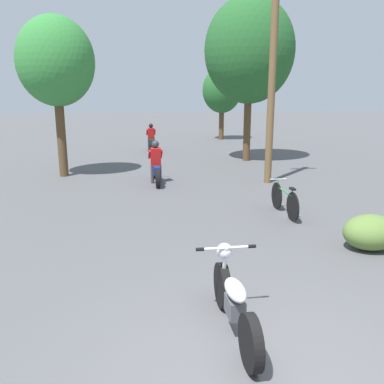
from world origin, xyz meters
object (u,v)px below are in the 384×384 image
at_px(motorcycle_rider_lead, 156,167).
at_px(bicycle_parked, 284,200).
at_px(motorcycle_rider_far, 151,141).
at_px(roadside_tree_right_near, 250,51).
at_px(motorcycle_foreground, 234,301).
at_px(utility_pole, 272,73).
at_px(roadside_tree_right_far, 222,91).
at_px(roadside_tree_left, 56,62).

relative_size(motorcycle_rider_lead, bicycle_parked, 1.18).
height_order(motorcycle_rider_far, bicycle_parked, motorcycle_rider_far).
bearing_deg(motorcycle_rider_lead, roadside_tree_right_near, 42.91).
distance_m(roadside_tree_right_near, motorcycle_foreground, 14.37).
bearing_deg(utility_pole, bicycle_parked, -102.92).
xyz_separation_m(roadside_tree_right_far, motorcycle_foreground, (-4.77, -21.56, -2.68)).
distance_m(roadside_tree_left, motorcycle_rider_far, 7.72).
bearing_deg(motorcycle_rider_far, motorcycle_rider_lead, -92.15).
height_order(motorcycle_rider_lead, bicycle_parked, motorcycle_rider_lead).
relative_size(roadside_tree_right_near, bicycle_parked, 3.90).
bearing_deg(motorcycle_foreground, roadside_tree_right_far, 77.51).
bearing_deg(bicycle_parked, motorcycle_rider_far, 102.69).
height_order(motorcycle_foreground, bicycle_parked, motorcycle_foreground).
bearing_deg(utility_pole, roadside_tree_right_near, 82.74).
relative_size(utility_pole, roadside_tree_left, 1.26).
relative_size(utility_pole, roadside_tree_right_near, 1.01).
bearing_deg(motorcycle_rider_lead, roadside_tree_right_far, 67.66).
bearing_deg(motorcycle_foreground, motorcycle_rider_far, 90.28).
relative_size(roadside_tree_right_far, roadside_tree_left, 0.82).
distance_m(roadside_tree_right_near, roadside_tree_right_far, 8.63).
distance_m(motorcycle_rider_lead, motorcycle_rider_far, 7.60).
bearing_deg(roadside_tree_right_near, utility_pole, -97.26).
bearing_deg(roadside_tree_right_near, motorcycle_foreground, -106.98).
bearing_deg(motorcycle_rider_far, roadside_tree_right_near, -40.79).
height_order(roadside_tree_right_far, roadside_tree_left, roadside_tree_left).
distance_m(utility_pole, roadside_tree_left, 7.43).
bearing_deg(roadside_tree_right_far, motorcycle_rider_lead, -112.34).
bearing_deg(roadside_tree_right_near, roadside_tree_left, -162.81).
xyz_separation_m(motorcycle_rider_lead, bicycle_parked, (2.94, -4.22, -0.17)).
distance_m(utility_pole, motorcycle_foreground, 9.71).
xyz_separation_m(roadside_tree_right_far, bicycle_parked, (-2.20, -16.72, -2.73)).
distance_m(motorcycle_foreground, bicycle_parked, 5.48).
bearing_deg(bicycle_parked, motorcycle_foreground, -118.05).
relative_size(roadside_tree_right_far, motorcycle_foreground, 2.23).
bearing_deg(bicycle_parked, roadside_tree_right_far, 82.51).
xyz_separation_m(roadside_tree_right_far, roadside_tree_left, (-8.43, -10.81, 0.91)).
bearing_deg(motorcycle_foreground, roadside_tree_right_near, 73.02).
xyz_separation_m(roadside_tree_left, motorcycle_rider_far, (3.57, 5.90, -3.48)).
bearing_deg(utility_pole, roadside_tree_left, 162.44).
height_order(roadside_tree_right_far, bicycle_parked, roadside_tree_right_far).
bearing_deg(motorcycle_foreground, bicycle_parked, 61.95).
distance_m(roadside_tree_left, motorcycle_foreground, 11.90).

